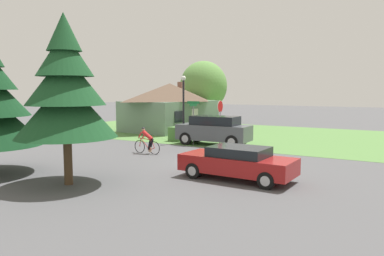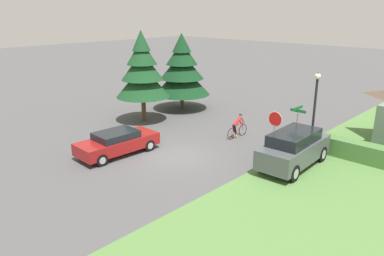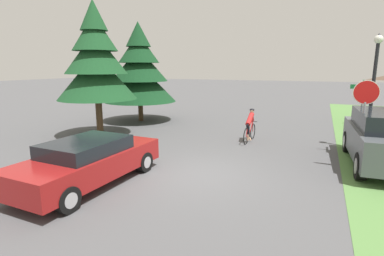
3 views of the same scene
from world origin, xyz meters
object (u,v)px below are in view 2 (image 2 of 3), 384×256
Objects in this scene: street_lamp at (315,103)px; conifer_tall_far at (182,71)px; sedan_left_lane at (117,142)px; conifer_tall_near at (142,72)px; parked_suv_right at (294,149)px; street_name_sign at (297,123)px; stop_sign at (275,128)px; cyclist at (237,126)px.

conifer_tall_far reaches higher than street_lamp.
conifer_tall_near reaches higher than sedan_left_lane.
sedan_left_lane is at bearing -65.09° from conifer_tall_far.
street_name_sign reaches higher than parked_suv_right.
conifer_tall_near reaches higher than stop_sign.
parked_suv_right is 0.75× the size of conifer_tall_near.
street_name_sign reaches higher than sedan_left_lane.
parked_suv_right is at bearing -0.40° from conifer_tall_near.
cyclist is (3.10, 6.88, 0.03)m from sedan_left_lane.
conifer_tall_far reaches higher than stop_sign.
conifer_tall_far is (-12.39, 4.42, 2.10)m from parked_suv_right.
street_lamp is 0.72× the size of conifer_tall_near.
sedan_left_lane is 8.55m from stop_sign.
cyclist is 0.29× the size of conifer_tall_near.
stop_sign reaches higher than sedan_left_lane.
street_name_sign is (4.28, -0.53, 1.25)m from cyclist.
parked_suv_right is 2.96m from street_lamp.
parked_suv_right is at bearing -133.01° from stop_sign.
street_name_sign is at bearing 22.67° from parked_suv_right.
conifer_tall_far is at bearing 164.87° from street_name_sign.
cyclist is at bearing -19.50° from conifer_tall_far.
conifer_tall_far is (-11.67, 5.22, 0.99)m from stop_sign.
stop_sign is 2.03m from street_name_sign.
street_name_sign is 11.56m from conifer_tall_near.
sedan_left_lane is 0.72× the size of conifer_tall_near.
stop_sign is 1.03× the size of street_name_sign.
sedan_left_lane is at bearing 159.02° from cyclist.
cyclist is at bearing 172.99° from street_name_sign.
parked_suv_right is at bearing -106.57° from cyclist.
parked_suv_right is 1.68m from street_name_sign.
street_lamp is (7.80, 7.36, 2.23)m from sedan_left_lane.
stop_sign is 0.46× the size of conifer_tall_near.
stop_sign is at bearing -100.62° from street_lamp.
cyclist is at bearing 13.22° from conifer_tall_near.
street_lamp is at bearing -80.87° from cyclist.
cyclist is 4.49m from street_name_sign.
stop_sign is at bearing -24.09° from conifer_tall_far.
street_name_sign is at bearing -112.75° from street_lamp.
conifer_tall_far is (-4.43, 9.55, 2.39)m from sedan_left_lane.
sedan_left_lane is at bearing 120.26° from parked_suv_right.
stop_sign is 12.82m from conifer_tall_far.
stop_sign is at bearing 135.16° from parked_suv_right.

